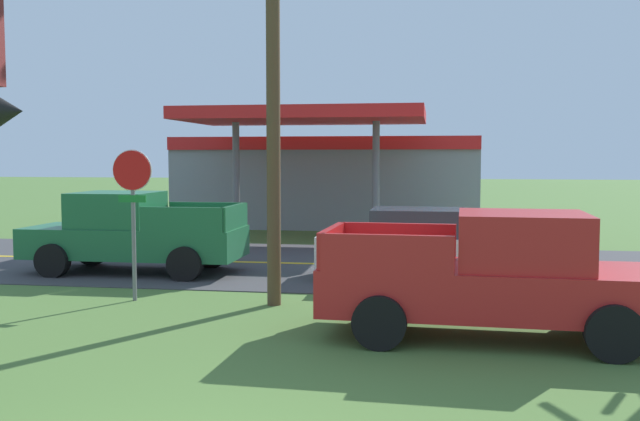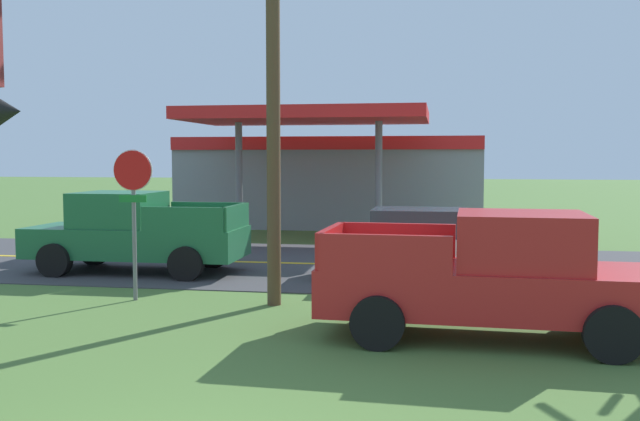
{
  "view_description": "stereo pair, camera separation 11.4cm",
  "coord_description": "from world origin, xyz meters",
  "px_view_note": "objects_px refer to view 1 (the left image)",
  "views": [
    {
      "loc": [
        2.12,
        -5.14,
        2.79
      ],
      "look_at": [
        0.0,
        8.0,
        1.8
      ],
      "focal_mm": 39.81,
      "sensor_mm": 36.0,
      "label": 1
    },
    {
      "loc": [
        2.23,
        -5.12,
        2.79
      ],
      "look_at": [
        0.0,
        8.0,
        1.8
      ],
      "focal_mm": 39.81,
      "sensor_mm": 36.0,
      "label": 2
    }
  ],
  "objects_px": {
    "utility_pole": "(273,41)",
    "car_white_mid_lane": "(413,244)",
    "gas_station": "(329,178)",
    "pickup_red_parked_on_lawn": "(496,277)",
    "pickup_green_on_road": "(132,233)",
    "stop_sign": "(133,197)"
  },
  "relations": [
    {
      "from": "stop_sign",
      "to": "pickup_red_parked_on_lawn",
      "type": "distance_m",
      "value": 7.06
    },
    {
      "from": "gas_station",
      "to": "utility_pole",
      "type": "bearing_deg",
      "value": -85.29
    },
    {
      "from": "car_white_mid_lane",
      "to": "pickup_red_parked_on_lawn",
      "type": "bearing_deg",
      "value": -74.46
    },
    {
      "from": "car_white_mid_lane",
      "to": "pickup_green_on_road",
      "type": "bearing_deg",
      "value": -180.0
    },
    {
      "from": "pickup_green_on_road",
      "to": "pickup_red_parked_on_lawn",
      "type": "bearing_deg",
      "value": -31.74
    },
    {
      "from": "utility_pole",
      "to": "car_white_mid_lane",
      "type": "relative_size",
      "value": 2.23
    },
    {
      "from": "utility_pole",
      "to": "car_white_mid_lane",
      "type": "xyz_separation_m",
      "value": [
        2.53,
        3.13,
        -4.11
      ]
    },
    {
      "from": "pickup_green_on_road",
      "to": "utility_pole",
      "type": "bearing_deg",
      "value": -36.52
    },
    {
      "from": "pickup_green_on_road",
      "to": "car_white_mid_lane",
      "type": "bearing_deg",
      "value": 0.0
    },
    {
      "from": "stop_sign",
      "to": "car_white_mid_lane",
      "type": "distance_m",
      "value": 6.31
    },
    {
      "from": "pickup_red_parked_on_lawn",
      "to": "utility_pole",
      "type": "bearing_deg",
      "value": 154.02
    },
    {
      "from": "utility_pole",
      "to": "pickup_green_on_road",
      "type": "height_order",
      "value": "utility_pole"
    },
    {
      "from": "pickup_red_parked_on_lawn",
      "to": "car_white_mid_lane",
      "type": "distance_m",
      "value": 5.24
    },
    {
      "from": "gas_station",
      "to": "car_white_mid_lane",
      "type": "xyz_separation_m",
      "value": [
        3.86,
        -13.06,
        -1.11
      ]
    },
    {
      "from": "gas_station",
      "to": "pickup_green_on_road",
      "type": "xyz_separation_m",
      "value": [
        -2.9,
        -13.06,
        -0.98
      ]
    },
    {
      "from": "pickup_green_on_road",
      "to": "stop_sign",
      "type": "bearing_deg",
      "value": -65.65
    },
    {
      "from": "utility_pole",
      "to": "pickup_green_on_road",
      "type": "bearing_deg",
      "value": 143.48
    },
    {
      "from": "utility_pole",
      "to": "car_white_mid_lane",
      "type": "height_order",
      "value": "utility_pole"
    },
    {
      "from": "pickup_red_parked_on_lawn",
      "to": "pickup_green_on_road",
      "type": "distance_m",
      "value": 9.6
    },
    {
      "from": "stop_sign",
      "to": "pickup_red_parked_on_lawn",
      "type": "relative_size",
      "value": 0.56
    },
    {
      "from": "gas_station",
      "to": "car_white_mid_lane",
      "type": "bearing_deg",
      "value": -73.52
    },
    {
      "from": "stop_sign",
      "to": "car_white_mid_lane",
      "type": "bearing_deg",
      "value": 30.89
    }
  ]
}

